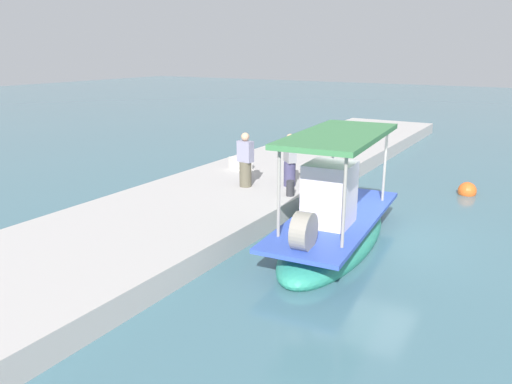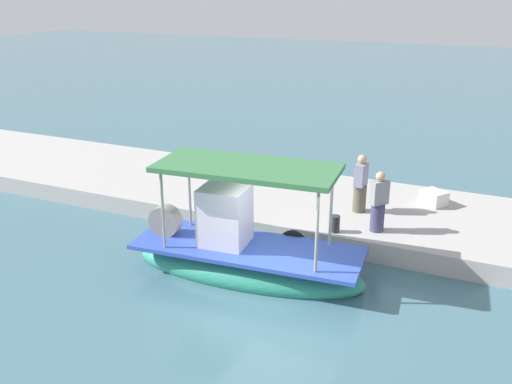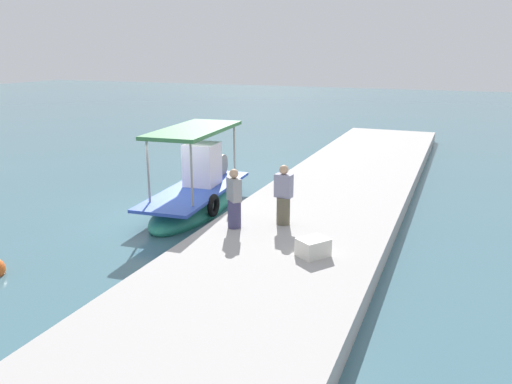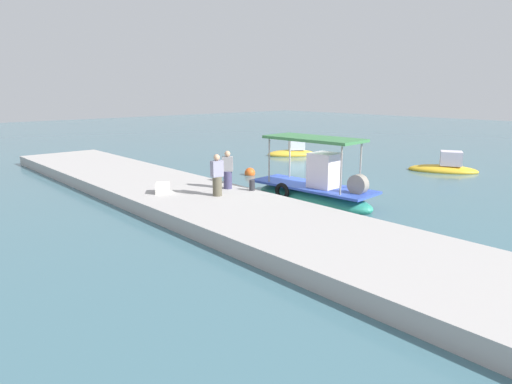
% 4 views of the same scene
% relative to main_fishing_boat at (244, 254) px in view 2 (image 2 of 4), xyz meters
% --- Properties ---
extents(ground_plane, '(120.00, 120.00, 0.00)m').
position_rel_main_fishing_boat_xyz_m(ground_plane, '(-1.08, 0.53, -0.51)').
color(ground_plane, '#426A78').
extents(dock_quay, '(36.00, 4.86, 0.55)m').
position_rel_main_fishing_boat_xyz_m(dock_quay, '(-1.08, -4.21, -0.24)').
color(dock_quay, '#ADA8A5').
rests_on(dock_quay, ground_plane).
extents(main_fishing_boat, '(5.92, 2.35, 3.14)m').
position_rel_main_fishing_boat_xyz_m(main_fishing_boat, '(0.00, 0.00, 0.00)').
color(main_fishing_boat, teal).
rests_on(main_fishing_boat, ground_plane).
extents(fisherman_near_bollard, '(0.41, 0.50, 1.68)m').
position_rel_main_fishing_boat_xyz_m(fisherman_near_bollard, '(-1.89, -3.73, 0.80)').
color(fisherman_near_bollard, brown).
rests_on(fisherman_near_bollard, dock_quay).
extents(fisherman_by_crate, '(0.51, 0.52, 1.64)m').
position_rel_main_fishing_boat_xyz_m(fisherman_by_crate, '(-2.65, -2.59, 0.78)').
color(fisherman_by_crate, '#3E3B60').
rests_on(fisherman_by_crate, dock_quay).
extents(mooring_bollard, '(0.24, 0.24, 0.46)m').
position_rel_main_fishing_boat_xyz_m(mooring_bollard, '(-1.67, -2.06, 0.27)').
color(mooring_bollard, '#2D2D33').
rests_on(mooring_bollard, dock_quay).
extents(cargo_crate, '(0.87, 0.84, 0.42)m').
position_rel_main_fishing_boat_xyz_m(cargo_crate, '(-3.77, -5.13, 0.25)').
color(cargo_crate, silver).
rests_on(cargo_crate, dock_quay).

